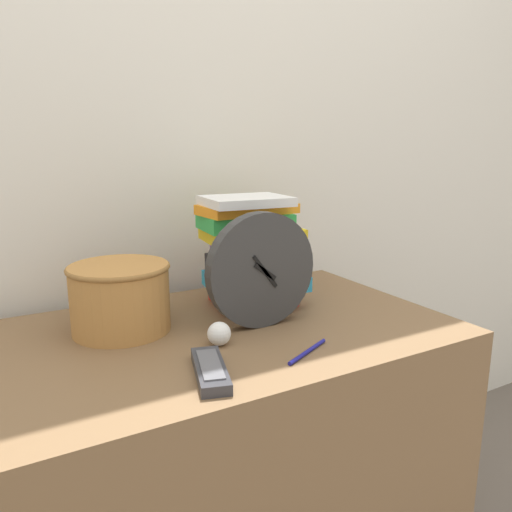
{
  "coord_description": "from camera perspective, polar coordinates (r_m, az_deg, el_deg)",
  "views": [
    {
      "loc": [
        -0.44,
        -0.63,
        1.11
      ],
      "look_at": [
        0.12,
        0.36,
        0.85
      ],
      "focal_mm": 35.0,
      "sensor_mm": 36.0,
      "label": 1
    }
  ],
  "objects": [
    {
      "name": "crumpled_paper_ball",
      "position": [
        1.02,
        -4.24,
        -8.84
      ],
      "size": [
        0.05,
        0.05,
        0.05
      ],
      "color": "white",
      "rests_on": "desk"
    },
    {
      "name": "basket",
      "position": [
        1.11,
        -15.26,
        -4.37
      ],
      "size": [
        0.22,
        0.22,
        0.15
      ],
      "color": "#B27A3D",
      "rests_on": "desk"
    },
    {
      "name": "wall_back",
      "position": [
        1.39,
        -11.41,
        16.17
      ],
      "size": [
        6.0,
        0.04,
        2.4
      ],
      "color": "silver",
      "rests_on": "ground_plane"
    },
    {
      "name": "desk_clock",
      "position": [
        1.09,
        0.64,
        -1.63
      ],
      "size": [
        0.26,
        0.04,
        0.26
      ],
      "color": "#333333",
      "rests_on": "desk"
    },
    {
      "name": "desk",
      "position": [
        1.28,
        -3.79,
        -23.36
      ],
      "size": [
        1.01,
        0.62,
        0.71
      ],
      "color": "brown",
      "rests_on": "ground_plane"
    },
    {
      "name": "pen",
      "position": [
        0.99,
        5.92,
        -10.81
      ],
      "size": [
        0.13,
        0.07,
        0.01
      ],
      "color": "navy",
      "rests_on": "desk"
    },
    {
      "name": "tv_remote",
      "position": [
        0.9,
        -5.24,
        -12.82
      ],
      "size": [
        0.1,
        0.17,
        0.02
      ],
      "color": "#333338",
      "rests_on": "desk"
    },
    {
      "name": "book_stack",
      "position": [
        1.25,
        -0.57,
        0.63
      ],
      "size": [
        0.26,
        0.23,
        0.27
      ],
      "color": "red",
      "rests_on": "desk"
    }
  ]
}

